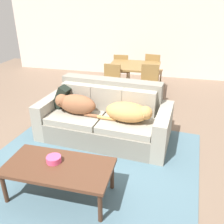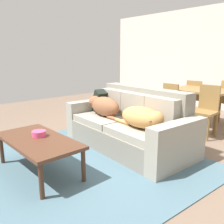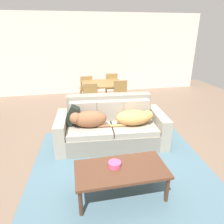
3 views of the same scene
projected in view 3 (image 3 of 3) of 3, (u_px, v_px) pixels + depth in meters
The scene contains 14 objects.
ground_plane at pixel (115, 147), 4.01m from camera, with size 10.00×10.00×0.00m, color #755F4E.
back_partition at pixel (91, 54), 7.14m from camera, with size 8.00×0.12×2.70m, color beige.
area_rug at pixel (121, 168), 3.39m from camera, with size 2.93×2.83×0.01m, color slate.
couch at pixel (111, 126), 4.09m from camera, with size 2.18×1.14×0.92m.
dog_on_left_cushion at pixel (88, 119), 3.78m from camera, with size 0.79×0.36×0.32m.
dog_on_right_cushion at pixel (135, 117), 3.89m from camera, with size 0.84×0.44×0.29m.
throw_pillow_by_left_arm at pixel (72, 114), 3.95m from camera, with size 0.15×0.41×0.41m, color black.
coffee_table at pixel (121, 171), 2.72m from camera, with size 1.23×0.61×0.43m.
bowl_on_coffee_table at pixel (115, 164), 2.72m from camera, with size 0.17×0.17×0.07m, color #EA4C7F.
dining_table at pixel (102, 85), 5.78m from camera, with size 1.13×0.94×0.75m.
dining_chair_near_left at pixel (91, 99), 5.21m from camera, with size 0.42×0.42×0.87m.
dining_chair_near_right at pixel (122, 97), 5.37m from camera, with size 0.42×0.42×0.91m.
dining_chair_far_left at pixel (86, 88), 6.30m from camera, with size 0.41×0.41×0.86m.
dining_chair_far_right at pixel (111, 86), 6.45m from camera, with size 0.45×0.45×0.91m.
Camera 3 is at (-0.76, -3.38, 2.14)m, focal length 32.63 mm.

